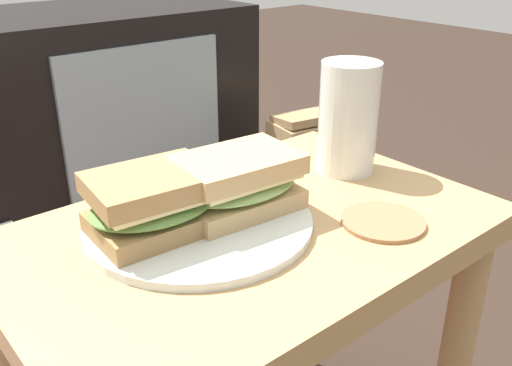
% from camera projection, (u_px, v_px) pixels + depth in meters
% --- Properties ---
extents(side_table, '(0.56, 0.36, 0.46)m').
position_uv_depth(side_table, '(253.00, 290.00, 0.68)').
color(side_table, tan).
rests_on(side_table, ground).
extents(tv_cabinet, '(0.96, 0.46, 0.58)m').
position_uv_depth(tv_cabinet, '(64.00, 128.00, 1.46)').
color(tv_cabinet, black).
rests_on(tv_cabinet, ground).
extents(plate, '(0.26, 0.26, 0.01)m').
position_uv_depth(plate, '(199.00, 222.00, 0.64)').
color(plate, silver).
rests_on(plate, side_table).
extents(sandwich_front, '(0.14, 0.11, 0.07)m').
position_uv_depth(sandwich_front, '(153.00, 203.00, 0.60)').
color(sandwich_front, '#9E7A4C').
rests_on(sandwich_front, plate).
extents(sandwich_back, '(0.15, 0.11, 0.07)m').
position_uv_depth(sandwich_back, '(238.00, 182.00, 0.64)').
color(sandwich_back, tan).
rests_on(sandwich_back, plate).
extents(beer_glass, '(0.08, 0.08, 0.15)m').
position_uv_depth(beer_glass, '(348.00, 120.00, 0.76)').
color(beer_glass, silver).
rests_on(beer_glass, side_table).
extents(coaster, '(0.10, 0.10, 0.01)m').
position_uv_depth(coaster, '(383.00, 221.00, 0.64)').
color(coaster, '#996B47').
rests_on(coaster, side_table).
extents(paper_bag, '(0.25, 0.16, 0.34)m').
position_uv_depth(paper_bag, '(315.00, 173.00, 1.51)').
color(paper_bag, tan).
rests_on(paper_bag, ground).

